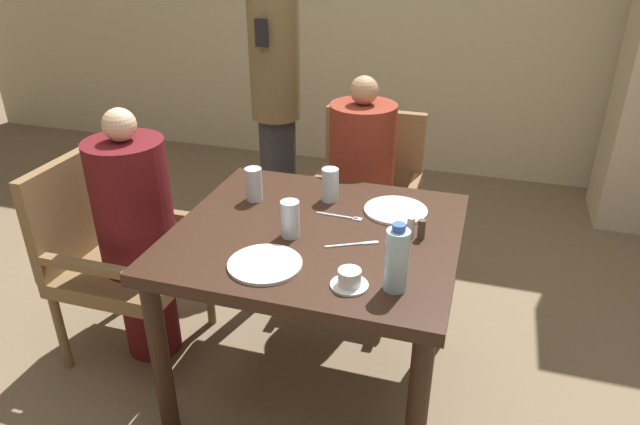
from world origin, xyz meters
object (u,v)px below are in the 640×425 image
at_px(chair_far_side, 366,194).
at_px(glass_tall_far, 254,184).
at_px(diner_in_far_chair, 361,188).
at_px(glass_tall_near, 290,219).
at_px(water_bottle, 397,259).
at_px(chair_left_side, 113,250).
at_px(plate_main_right, 265,264).
at_px(teacup_with_saucer, 349,279).
at_px(standing_host, 276,98).
at_px(plate_main_left, 396,210).
at_px(diner_in_left_chair, 138,236).
at_px(glass_tall_mid, 330,185).

distance_m(chair_far_side, glass_tall_far, 0.85).
height_order(diner_in_far_chair, glass_tall_near, diner_in_far_chair).
relative_size(diner_in_far_chair, water_bottle, 5.02).
bearing_deg(chair_left_side, plate_main_right, -18.85).
relative_size(diner_in_far_chair, teacup_with_saucer, 9.41).
height_order(standing_host, glass_tall_far, standing_host).
relative_size(chair_left_side, teacup_with_saucer, 7.39).
relative_size(chair_left_side, plate_main_left, 3.59).
relative_size(plate_main_left, plate_main_right, 1.00).
xyz_separation_m(chair_far_side, glass_tall_near, (-0.08, -0.96, 0.32)).
relative_size(diner_in_left_chair, plate_main_right, 4.55).
bearing_deg(diner_in_far_chair, glass_tall_mid, -92.62).
bearing_deg(chair_far_side, standing_host, 154.77).
bearing_deg(diner_in_far_chair, glass_tall_far, -119.63).
relative_size(chair_far_side, glass_tall_near, 6.50).
relative_size(diner_in_left_chair, chair_far_side, 1.27).
bearing_deg(plate_main_left, diner_in_left_chair, -167.35).
bearing_deg(chair_left_side, plate_main_left, 11.18).
xyz_separation_m(plate_main_left, teacup_with_saucer, (-0.05, -0.56, 0.02)).
bearing_deg(standing_host, diner_in_far_chair, -35.28).
bearing_deg(glass_tall_mid, glass_tall_near, -99.45).
xyz_separation_m(teacup_with_saucer, glass_tall_near, (-0.29, 0.25, 0.04)).
distance_m(teacup_with_saucer, glass_tall_far, 0.73).
height_order(diner_in_left_chair, glass_tall_far, diner_in_left_chair).
height_order(diner_in_left_chair, standing_host, standing_host).
bearing_deg(glass_tall_near, teacup_with_saucer, -41.35).
xyz_separation_m(standing_host, glass_tall_mid, (0.58, -0.91, -0.07)).
bearing_deg(teacup_with_saucer, diner_in_left_chair, 162.15).
height_order(chair_left_side, glass_tall_mid, chair_left_side).
bearing_deg(diner_in_far_chair, plate_main_right, -95.03).
relative_size(diner_in_left_chair, diner_in_far_chair, 0.99).
relative_size(plate_main_right, glass_tall_mid, 1.81).
relative_size(standing_host, glass_tall_near, 11.84).
bearing_deg(water_bottle, plate_main_left, 99.88).
bearing_deg(water_bottle, standing_host, 123.08).
height_order(glass_tall_near, glass_tall_mid, same).
bearing_deg(glass_tall_near, glass_tall_far, 135.06).
relative_size(teacup_with_saucer, glass_tall_far, 0.88).
distance_m(chair_far_side, plate_main_left, 0.75).
relative_size(diner_in_left_chair, glass_tall_near, 8.23).
height_order(diner_in_far_chair, teacup_with_saucer, diner_in_far_chair).
bearing_deg(glass_tall_mid, teacup_with_saucer, -68.37).
bearing_deg(teacup_with_saucer, glass_tall_mid, 111.63).
relative_size(plate_main_right, glass_tall_near, 1.81).
bearing_deg(diner_in_left_chair, standing_host, 80.78).
height_order(standing_host, glass_tall_near, standing_host).
distance_m(chair_far_side, water_bottle, 1.28).
bearing_deg(standing_host, chair_left_side, -105.86).
relative_size(chair_left_side, glass_tall_near, 6.50).
distance_m(standing_host, plate_main_left, 1.28).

